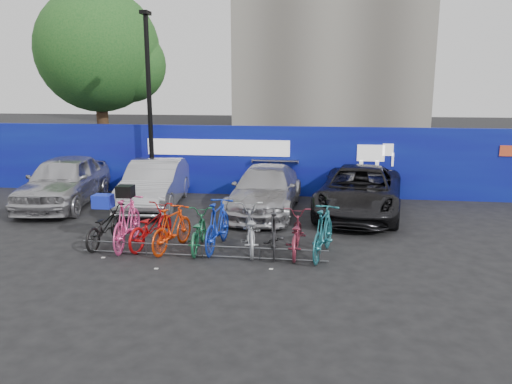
% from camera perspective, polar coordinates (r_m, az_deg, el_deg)
% --- Properties ---
extents(ground, '(100.00, 100.00, 0.00)m').
position_cam_1_polar(ground, '(11.87, -5.47, -6.51)').
color(ground, black).
rests_on(ground, ground).
extents(hoarding, '(22.00, 0.18, 2.40)m').
position_cam_1_polar(hoarding, '(17.33, -1.05, 3.63)').
color(hoarding, '#0D0986').
rests_on(hoarding, ground).
extents(tree, '(5.40, 5.20, 7.80)m').
position_cam_1_polar(tree, '(23.02, -16.99, 14.90)').
color(tree, '#382314').
rests_on(tree, ground).
extents(lamppost, '(0.25, 0.50, 6.11)m').
position_cam_1_polar(lamppost, '(17.34, -12.10, 10.24)').
color(lamppost, black).
rests_on(lamppost, ground).
extents(bike_rack, '(5.60, 0.03, 0.30)m').
position_cam_1_polar(bike_rack, '(11.26, -6.17, -6.69)').
color(bike_rack, '#595B60').
rests_on(bike_rack, ground).
extents(car_0, '(2.49, 4.89, 1.60)m').
position_cam_1_polar(car_0, '(16.92, -21.08, 1.20)').
color(car_0, '#AEAEB3').
rests_on(car_0, ground).
extents(car_1, '(1.99, 4.54, 1.45)m').
position_cam_1_polar(car_1, '(15.99, -11.47, 0.91)').
color(car_1, '#A4A4A9').
rests_on(car_1, ground).
extents(car_2, '(2.08, 4.72, 1.35)m').
position_cam_1_polar(car_2, '(15.05, 1.09, 0.25)').
color(car_2, '#A5A4A9').
rests_on(car_2, ground).
extents(car_3, '(3.02, 5.32, 1.40)m').
position_cam_1_polar(car_3, '(15.08, 11.76, 0.12)').
color(car_3, black).
rests_on(car_3, ground).
extents(bike_0, '(0.74, 1.79, 0.92)m').
position_cam_1_polar(bike_0, '(12.53, -16.91, -3.77)').
color(bike_0, black).
rests_on(bike_0, ground).
extents(bike_1, '(0.73, 2.06, 1.22)m').
position_cam_1_polar(bike_1, '(12.19, -14.52, -3.35)').
color(bike_1, '#E9448B').
rests_on(bike_1, ground).
extents(bike_2, '(1.03, 1.95, 0.97)m').
position_cam_1_polar(bike_2, '(12.16, -11.96, -3.86)').
color(bike_2, '#B10B0E').
rests_on(bike_2, ground).
extents(bike_3, '(0.90, 1.81, 1.05)m').
position_cam_1_polar(bike_3, '(11.76, -9.56, -4.12)').
color(bike_3, red).
rests_on(bike_3, ground).
extents(bike_4, '(0.75, 1.78, 0.91)m').
position_cam_1_polar(bike_4, '(11.72, -6.64, -4.44)').
color(bike_4, '#1D683F').
rests_on(bike_4, ground).
extents(bike_5, '(0.68, 1.98, 1.17)m').
position_cam_1_polar(bike_5, '(11.70, -4.42, -3.76)').
color(bike_5, '#1331B5').
rests_on(bike_5, ground).
extents(bike_6, '(1.04, 2.06, 1.03)m').
position_cam_1_polar(bike_6, '(11.59, -0.72, -4.23)').
color(bike_6, '#9DA0A4').
rests_on(bike_6, ground).
extents(bike_7, '(0.68, 1.77, 1.04)m').
position_cam_1_polar(bike_7, '(11.38, 2.02, -4.53)').
color(bike_7, '#242426').
rests_on(bike_7, ground).
extents(bike_8, '(0.63, 1.81, 0.95)m').
position_cam_1_polar(bike_8, '(11.42, 4.57, -4.74)').
color(bike_8, maroon).
rests_on(bike_8, ground).
extents(bike_9, '(0.92, 1.97, 1.14)m').
position_cam_1_polar(bike_9, '(11.26, 7.68, -4.55)').
color(bike_9, '#1D626C').
rests_on(bike_9, ground).
extents(cargo_crate, '(0.44, 0.34, 0.32)m').
position_cam_1_polar(cargo_crate, '(12.38, -17.09, -1.01)').
color(cargo_crate, '#172AC9').
rests_on(cargo_crate, bike_0).
extents(cargo_topcase, '(0.38, 0.35, 0.27)m').
position_cam_1_polar(cargo_topcase, '(12.01, -14.71, 0.08)').
color(cargo_topcase, black).
rests_on(cargo_topcase, bike_1).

